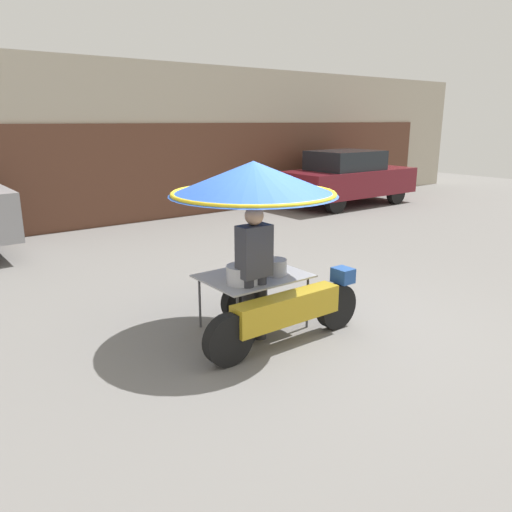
% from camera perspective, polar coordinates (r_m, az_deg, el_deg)
% --- Properties ---
extents(ground_plane, '(36.00, 36.00, 0.00)m').
position_cam_1_polar(ground_plane, '(6.27, 6.25, -8.09)').
color(ground_plane, slate).
extents(shopfront_building, '(28.00, 2.06, 3.87)m').
position_cam_1_polar(shopfront_building, '(13.24, -20.09, 11.98)').
color(shopfront_building, '#B2A893').
rests_on(shopfront_building, ground).
extents(vendor_motorcycle_cart, '(2.15, 1.96, 2.03)m').
position_cam_1_polar(vendor_motorcycle_cart, '(5.75, 0.08, 6.49)').
color(vendor_motorcycle_cart, black).
rests_on(vendor_motorcycle_cart, ground).
extents(vendor_person, '(0.38, 0.22, 1.58)m').
position_cam_1_polar(vendor_person, '(5.58, -0.20, -1.34)').
color(vendor_person, '#2D2D33').
rests_on(vendor_person, ground).
extents(parked_car, '(4.21, 1.71, 1.62)m').
position_cam_1_polar(parked_car, '(15.22, 10.50, 8.80)').
color(parked_car, black).
rests_on(parked_car, ground).
extents(potted_plant, '(0.82, 0.82, 1.03)m').
position_cam_1_polar(potted_plant, '(16.97, 11.80, 8.58)').
color(potted_plant, brown).
rests_on(potted_plant, ground).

